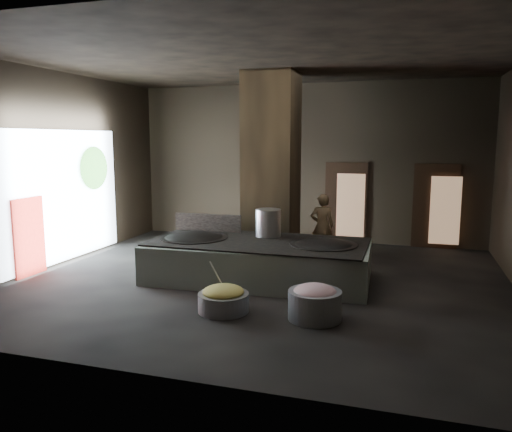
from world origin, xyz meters
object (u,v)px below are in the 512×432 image
(wok_right, at_px, (323,248))
(stock_pot, at_px, (268,223))
(hearth_platform, at_px, (259,261))
(meat_basin, at_px, (315,305))
(wok_left, at_px, (194,241))
(veg_basin, at_px, (223,302))
(cook, at_px, (322,226))

(wok_right, bearing_deg, stock_pot, 158.96)
(hearth_platform, distance_m, wok_right, 1.40)
(stock_pot, bearing_deg, meat_basin, -59.05)
(wok_left, xyz_separation_m, veg_basin, (1.44, -2.01, -0.59))
(wok_left, bearing_deg, hearth_platform, 1.97)
(hearth_platform, relative_size, wok_left, 3.17)
(hearth_platform, relative_size, veg_basin, 5.21)
(veg_basin, relative_size, meat_basin, 1.00)
(hearth_platform, bearing_deg, stock_pot, 82.26)
(stock_pot, relative_size, meat_basin, 0.68)
(hearth_platform, xyz_separation_m, meat_basin, (1.56, -1.97, -0.15))
(wok_right, height_order, stock_pot, stock_pot)
(wok_left, bearing_deg, meat_basin, -32.48)
(hearth_platform, height_order, stock_pot, stock_pot)
(wok_left, relative_size, meat_basin, 1.63)
(wok_right, distance_m, cook, 2.33)
(hearth_platform, distance_m, wok_left, 1.49)
(wok_left, bearing_deg, wok_right, 2.05)
(veg_basin, bearing_deg, wok_right, 57.22)
(wok_left, xyz_separation_m, wok_right, (2.80, 0.10, 0.00))
(cook, bearing_deg, veg_basin, 61.03)
(cook, bearing_deg, wok_left, 28.21)
(hearth_platform, distance_m, meat_basin, 2.51)
(cook, xyz_separation_m, meat_basin, (0.63, -4.31, -0.56))
(hearth_platform, height_order, wok_right, wok_right)
(veg_basin, bearing_deg, hearth_platform, 89.79)
(wok_left, bearing_deg, cook, 45.12)
(wok_right, bearing_deg, hearth_platform, -177.88)
(wok_left, height_order, stock_pot, stock_pot)
(hearth_platform, bearing_deg, veg_basin, -92.75)
(stock_pot, distance_m, cook, 2.03)
(hearth_platform, xyz_separation_m, veg_basin, (-0.01, -2.06, -0.23))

